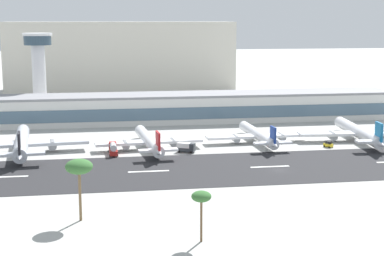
% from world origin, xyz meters
% --- Properties ---
extents(ground_plane, '(1400.00, 1400.00, 0.00)m').
position_xyz_m(ground_plane, '(0.00, 0.00, 0.00)').
color(ground_plane, '#A8A8A3').
extents(runway_strip, '(800.00, 39.28, 0.08)m').
position_xyz_m(runway_strip, '(0.00, 4.50, 0.04)').
color(runway_strip, '#262628').
rests_on(runway_strip, ground_plane).
extents(runway_centreline_dash_2, '(12.00, 1.20, 0.01)m').
position_xyz_m(runway_centreline_dash_2, '(-78.24, 4.50, 0.09)').
color(runway_centreline_dash_2, white).
rests_on(runway_centreline_dash_2, runway_strip).
extents(runway_centreline_dash_3, '(12.00, 1.20, 0.01)m').
position_xyz_m(runway_centreline_dash_3, '(-38.09, 4.50, 0.09)').
color(runway_centreline_dash_3, white).
rests_on(runway_centreline_dash_3, runway_strip).
extents(runway_centreline_dash_4, '(12.00, 1.20, 0.01)m').
position_xyz_m(runway_centreline_dash_4, '(-1.49, 4.50, 0.09)').
color(runway_centreline_dash_4, white).
rests_on(runway_centreline_dash_4, runway_strip).
extents(terminal_building, '(185.81, 20.59, 12.22)m').
position_xyz_m(terminal_building, '(-16.94, 88.74, 6.11)').
color(terminal_building, silver).
rests_on(terminal_building, ground_plane).
extents(control_tower, '(13.26, 13.26, 37.67)m').
position_xyz_m(control_tower, '(-78.87, 115.21, 23.92)').
color(control_tower, silver).
rests_on(control_tower, ground_plane).
extents(distant_hotel_block, '(139.10, 35.72, 42.27)m').
position_xyz_m(distant_hotel_block, '(-37.91, 212.08, 21.14)').
color(distant_hotel_block, beige).
rests_on(distant_hotel_block, ground_plane).
extents(airliner_black_tail_gate_0, '(44.30, 50.29, 10.51)m').
position_xyz_m(airliner_black_tail_gate_0, '(-77.62, 34.68, 3.34)').
color(airliner_black_tail_gate_0, silver).
rests_on(airliner_black_tail_gate_0, ground_plane).
extents(airliner_red_tail_gate_1, '(36.99, 44.05, 9.20)m').
position_xyz_m(airliner_red_tail_gate_1, '(-35.35, 33.72, 2.93)').
color(airliner_red_tail_gate_1, white).
rests_on(airliner_red_tail_gate_1, ground_plane).
extents(airliner_navy_tail_gate_2, '(38.20, 41.84, 8.73)m').
position_xyz_m(airliner_navy_tail_gate_2, '(4.39, 38.88, 2.78)').
color(airliner_navy_tail_gate_2, white).
rests_on(airliner_navy_tail_gate_2, ground_plane).
extents(airliner_blue_tail_gate_3, '(44.62, 48.40, 10.11)m').
position_xyz_m(airliner_blue_tail_gate_3, '(41.22, 35.91, 3.21)').
color(airliner_blue_tail_gate_3, silver).
rests_on(airliner_blue_tail_gate_3, ground_plane).
extents(service_fuel_truck_0, '(3.02, 8.55, 3.95)m').
position_xyz_m(service_fuel_truck_0, '(-47.75, 28.30, 2.03)').
color(service_fuel_truck_0, '#B2231E').
rests_on(service_fuel_truck_0, ground_plane).
extents(service_baggage_tug_1, '(3.00, 3.58, 2.20)m').
position_xyz_m(service_baggage_tug_1, '(26.37, 28.36, 1.05)').
color(service_baggage_tug_1, gold).
rests_on(service_baggage_tug_1, ground_plane).
extents(service_box_truck_2, '(6.44, 4.85, 3.25)m').
position_xyz_m(service_box_truck_2, '(-23.65, 27.85, 1.79)').
color(service_box_truck_2, '#2D3338').
rests_on(service_box_truck_2, ground_plane).
extents(palm_tree_0, '(6.00, 6.00, 13.90)m').
position_xyz_m(palm_tree_0, '(-56.44, -35.91, 12.02)').
color(palm_tree_0, brown).
rests_on(palm_tree_0, ground_plane).
extents(palm_tree_1, '(3.99, 3.99, 10.47)m').
position_xyz_m(palm_tree_1, '(-32.25, -52.54, 9.11)').
color(palm_tree_1, brown).
rests_on(palm_tree_1, ground_plane).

